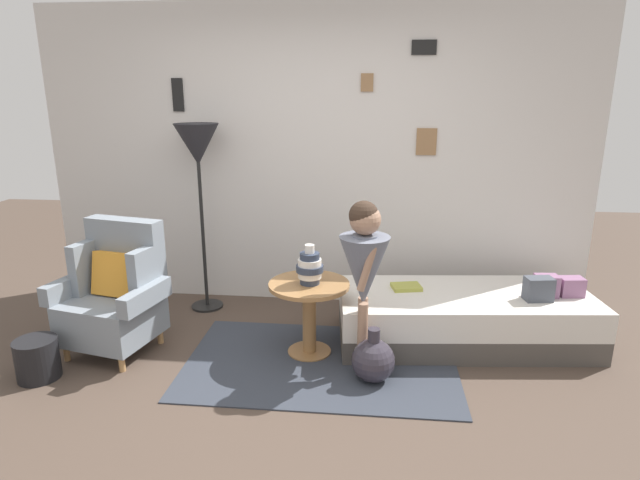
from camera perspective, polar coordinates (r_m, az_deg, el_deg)
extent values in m
plane|color=#4C3D33|center=(3.29, -4.54, -19.02)|extent=(12.00, 12.00, 0.00)
cube|color=silver|center=(4.66, -0.58, 8.76)|extent=(4.80, 0.10, 2.60)
cube|color=black|center=(4.85, -15.19, 15.00)|extent=(0.10, 0.02, 0.28)
cube|color=gray|center=(4.85, -15.21, 15.00)|extent=(0.07, 0.01, 0.22)
cube|color=black|center=(4.57, 11.26, 19.87)|extent=(0.20, 0.02, 0.12)
cube|color=slate|center=(4.57, 11.26, 19.87)|extent=(0.16, 0.01, 0.09)
cube|color=olive|center=(4.58, 11.50, 10.44)|extent=(0.17, 0.02, 0.22)
cube|color=slate|center=(4.58, 11.50, 10.44)|extent=(0.13, 0.01, 0.17)
cube|color=olive|center=(4.54, 5.15, 16.70)|extent=(0.10, 0.02, 0.15)
cube|color=#ADADA2|center=(4.54, 5.14, 16.70)|extent=(0.08, 0.01, 0.11)
cube|color=#333842|center=(3.86, 0.08, -13.21)|extent=(1.92, 1.21, 0.01)
cylinder|color=tan|center=(4.28, -25.85, -10.98)|extent=(0.04, 0.04, 0.12)
cylinder|color=tan|center=(3.98, -20.74, -12.44)|extent=(0.04, 0.04, 0.12)
cylinder|color=tan|center=(4.57, -21.97, -8.79)|extent=(0.04, 0.04, 0.12)
cylinder|color=tan|center=(4.29, -16.99, -9.93)|extent=(0.04, 0.04, 0.12)
cube|color=gray|center=(4.19, -21.69, -7.91)|extent=(0.71, 0.68, 0.30)
cube|color=gray|center=(4.21, -20.31, -1.47)|extent=(0.62, 0.27, 0.55)
cube|color=gray|center=(4.31, -24.00, -2.65)|extent=(0.15, 0.32, 0.39)
cube|color=gray|center=(3.98, -18.42, -3.51)|extent=(0.15, 0.32, 0.39)
cube|color=gray|center=(4.31, -25.55, -4.54)|extent=(0.20, 0.51, 0.14)
cube|color=gray|center=(3.90, -18.46, -5.87)|extent=(0.20, 0.51, 0.14)
cube|color=orange|center=(4.15, -21.28, -3.49)|extent=(0.39, 0.24, 0.33)
cube|color=#4C4742|center=(4.27, 15.27, -9.47)|extent=(1.97, 0.98, 0.18)
cube|color=silver|center=(4.19, 15.47, -7.00)|extent=(1.97, 0.98, 0.22)
cube|color=gray|center=(4.36, 25.64, -4.60)|extent=(0.19, 0.14, 0.14)
cube|color=gray|center=(4.27, 23.39, -4.60)|extent=(0.17, 0.13, 0.16)
cube|color=#474C56|center=(4.16, 22.68, -4.94)|extent=(0.21, 0.15, 0.18)
cylinder|color=#9E7042|center=(4.00, -1.15, -12.03)|extent=(0.32, 0.32, 0.02)
cylinder|color=#9E7042|center=(3.88, -1.18, -8.60)|extent=(0.10, 0.10, 0.51)
cylinder|color=#9E7042|center=(3.78, -1.20, -4.90)|extent=(0.58, 0.58, 0.03)
cylinder|color=#2D384C|center=(3.75, -1.12, -4.42)|extent=(0.14, 0.14, 0.05)
cylinder|color=white|center=(3.74, -1.12, -3.77)|extent=(0.17, 0.17, 0.05)
cylinder|color=#2D384C|center=(3.72, -1.13, -3.10)|extent=(0.19, 0.19, 0.05)
cylinder|color=white|center=(3.71, -1.13, -2.43)|extent=(0.17, 0.17, 0.05)
cylinder|color=#2D384C|center=(3.69, -1.13, -1.76)|extent=(0.14, 0.14, 0.05)
cylinder|color=white|center=(3.68, -1.14, -0.97)|extent=(0.07, 0.07, 0.06)
cylinder|color=black|center=(4.88, -12.14, -6.99)|extent=(0.28, 0.28, 0.02)
cylinder|color=black|center=(4.64, -12.69, 1.79)|extent=(0.03, 0.03, 1.52)
cone|color=#232328|center=(4.53, -13.22, 10.08)|extent=(0.37, 0.37, 0.34)
cylinder|color=#A37A60|center=(3.65, 4.64, -10.57)|extent=(0.07, 0.07, 0.51)
cylinder|color=#A37A60|center=(3.74, 4.63, -9.89)|extent=(0.07, 0.07, 0.51)
cone|color=slate|center=(3.52, 4.80, -3.43)|extent=(0.34, 0.34, 0.49)
cylinder|color=slate|center=(3.47, 4.87, -0.91)|extent=(0.17, 0.17, 0.19)
cylinder|color=#A37A60|center=(3.38, 5.18, -3.01)|extent=(0.13, 0.05, 0.33)
cylinder|color=#A37A60|center=(3.61, 5.14, -1.77)|extent=(0.13, 0.05, 0.33)
sphere|color=#A37A60|center=(3.42, 4.94, 2.24)|extent=(0.21, 0.21, 0.21)
sphere|color=#38281E|center=(3.41, 4.78, 2.66)|extent=(0.20, 0.20, 0.20)
cube|color=#A7AB43|center=(4.14, 9.37, -5.05)|extent=(0.25, 0.20, 0.03)
sphere|color=#332D38|center=(3.61, 5.79, -12.92)|extent=(0.29, 0.29, 0.29)
cylinder|color=#332D38|center=(3.52, 5.88, -10.25)|extent=(0.08, 0.08, 0.09)
cylinder|color=black|center=(4.10, -28.39, -11.31)|extent=(0.28, 0.28, 0.28)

